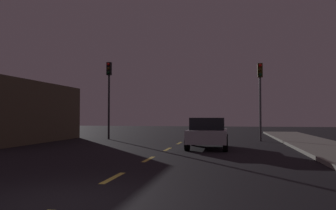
{
  "coord_description": "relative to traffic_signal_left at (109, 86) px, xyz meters",
  "views": [
    {
      "loc": [
        2.99,
        -5.68,
        1.59
      ],
      "look_at": [
        -0.87,
        14.93,
        2.3
      ],
      "focal_mm": 35.79,
      "sensor_mm": 36.0,
      "label": 1
    }
  ],
  "objects": [
    {
      "name": "traffic_signal_right",
      "position": [
        10.18,
        -0.0,
        -0.24
      ],
      "size": [
        0.32,
        0.38,
        4.98
      ],
      "color": "#4C4C51",
      "rests_on": "ground_plane"
    },
    {
      "name": "car_stopped_ahead",
      "position": [
        7.2,
        -5.35,
        -2.96
      ],
      "size": [
        1.97,
        3.87,
        1.52
      ],
      "color": "silver",
      "rests_on": "ground_plane"
    },
    {
      "name": "lane_stripe_second",
      "position": [
        5.32,
        -13.76,
        -3.72
      ],
      "size": [
        0.16,
        1.6,
        0.01
      ],
      "primitive_type": "cube",
      "color": "#EACC4C",
      "rests_on": "ground_plane"
    },
    {
      "name": "lane_stripe_seventh",
      "position": [
        5.32,
        5.24,
        -3.72
      ],
      "size": [
        0.16,
        1.6,
        0.01
      ],
      "primitive_type": "cube",
      "color": "#EACC4C",
      "rests_on": "ground_plane"
    },
    {
      "name": "lane_stripe_third",
      "position": [
        5.32,
        -9.96,
        -3.72
      ],
      "size": [
        0.16,
        1.6,
        0.01
      ],
      "primitive_type": "cube",
      "color": "#EACC4C",
      "rests_on": "ground_plane"
    },
    {
      "name": "lane_stripe_fifth",
      "position": [
        5.32,
        -2.36,
        -3.72
      ],
      "size": [
        0.16,
        1.6,
        0.01
      ],
      "primitive_type": "cube",
      "color": "#EACC4C",
      "rests_on": "ground_plane"
    },
    {
      "name": "ground_plane",
      "position": [
        5.32,
        -9.36,
        -3.72
      ],
      "size": [
        80.0,
        80.0,
        0.0
      ],
      "primitive_type": "plane",
      "color": "black"
    },
    {
      "name": "traffic_signal_left",
      "position": [
        0.0,
        0.0,
        0.0
      ],
      "size": [
        0.32,
        0.38,
        5.35
      ],
      "color": "#2D2D30",
      "rests_on": "ground_plane"
    },
    {
      "name": "lane_stripe_fourth",
      "position": [
        5.32,
        -6.16,
        -3.72
      ],
      "size": [
        0.16,
        1.6,
        0.01
      ],
      "primitive_type": "cube",
      "color": "#EACC4C",
      "rests_on": "ground_plane"
    },
    {
      "name": "storefront_left",
      "position": [
        -4.7,
        -3.61,
        -1.9
      ],
      "size": [
        4.05,
        9.46,
        3.64
      ],
      "primitive_type": "cube",
      "color": "brown",
      "rests_on": "ground_plane"
    },
    {
      "name": "lane_stripe_sixth",
      "position": [
        5.32,
        1.44,
        -3.72
      ],
      "size": [
        0.16,
        1.6,
        0.01
      ],
      "primitive_type": "cube",
      "color": "#EACC4C",
      "rests_on": "ground_plane"
    }
  ]
}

